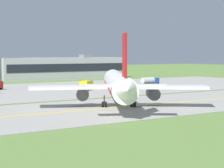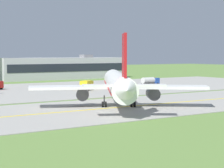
{
  "view_description": "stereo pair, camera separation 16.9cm",
  "coord_description": "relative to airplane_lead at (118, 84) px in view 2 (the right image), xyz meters",
  "views": [
    {
      "loc": [
        -50.0,
        -62.01,
        9.63
      ],
      "look_at": [
        -6.16,
        4.06,
        4.0
      ],
      "focal_mm": 67.68,
      "sensor_mm": 36.0,
      "label": 1
    },
    {
      "loc": [
        -49.86,
        -62.11,
        9.63
      ],
      "look_at": [
        -6.16,
        4.06,
        4.0
      ],
      "focal_mm": 67.68,
      "sensor_mm": 36.0,
      "label": 2
    }
  ],
  "objects": [
    {
      "name": "taxiway_strip",
      "position": [
        6.41,
        -1.64,
        -4.08
      ],
      "size": [
        240.0,
        28.0,
        0.1
      ],
      "primitive_type": "cube",
      "color": "#9E9B93",
      "rests_on": "ground"
    },
    {
      "name": "ground_plane",
      "position": [
        6.41,
        -1.64,
        -4.13
      ],
      "size": [
        500.0,
        500.0,
        0.0
      ],
      "primitive_type": "plane",
      "color": "olive"
    },
    {
      "name": "terminal_building",
      "position": [
        30.93,
        83.11,
        0.02
      ],
      "size": [
        51.28,
        11.84,
        9.46
      ],
      "color": "#B2B2B7",
      "rests_on": "ground"
    },
    {
      "name": "taxiway_centreline",
      "position": [
        6.41,
        -1.64,
        -4.03
      ],
      "size": [
        220.0,
        0.6,
        0.01
      ],
      "primitive_type": "cube",
      "color": "yellow",
      "rests_on": "taxiway_strip"
    },
    {
      "name": "apron_pad",
      "position": [
        16.41,
        40.36,
        -4.08
      ],
      "size": [
        140.0,
        52.0,
        0.1
      ],
      "primitive_type": "cube",
      "color": "#9E9B93",
      "rests_on": "ground"
    },
    {
      "name": "airplane_lead",
      "position": [
        0.0,
        0.0,
        0.0
      ],
      "size": [
        29.83,
        35.82,
        12.7
      ],
      "color": "white",
      "rests_on": "ground"
    },
    {
      "name": "service_truck_baggage",
      "position": [
        12.6,
        33.34,
        -2.6
      ],
      "size": [
        5.79,
        5.59,
        2.6
      ],
      "color": "yellow",
      "rests_on": "ground"
    },
    {
      "name": "service_truck_catering",
      "position": [
        36.24,
        35.92,
        -2.6
      ],
      "size": [
        6.13,
        2.67,
        2.65
      ],
      "color": "#264CA5",
      "rests_on": "ground"
    }
  ]
}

